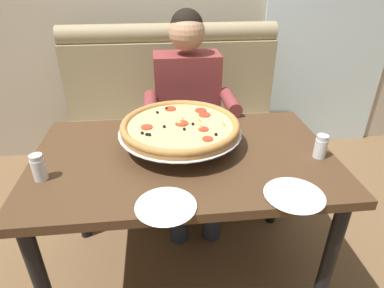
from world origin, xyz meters
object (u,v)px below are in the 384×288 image
at_px(patio_chair, 272,68).
at_px(shaker_parmesan, 39,169).
at_px(plate_near_right, 294,194).
at_px(pizza, 180,126).
at_px(booth_bench, 174,134).
at_px(diner_main, 189,108).
at_px(dining_table, 184,171).
at_px(plate_near_left, 166,205).
at_px(shaker_oregano, 320,148).

bearing_deg(patio_chair, shaker_parmesan, -127.79).
bearing_deg(plate_near_right, pizza, 132.27).
xyz_separation_m(booth_bench, diner_main, (0.08, -0.27, 0.31)).
bearing_deg(patio_chair, diner_main, -125.48).
bearing_deg(patio_chair, dining_table, -118.49).
bearing_deg(dining_table, plate_near_left, -104.89).
bearing_deg(plate_near_left, dining_table, 75.11).
distance_m(plate_near_right, patio_chair, 2.50).
bearing_deg(patio_chair, plate_near_right, -107.11).
xyz_separation_m(pizza, shaker_parmesan, (-0.57, -0.21, -0.05)).
height_order(booth_bench, shaker_parmesan, booth_bench).
height_order(plate_near_left, plate_near_right, same).
relative_size(plate_near_left, patio_chair, 0.25).
bearing_deg(plate_near_right, diner_main, 107.14).
height_order(booth_bench, shaker_oregano, booth_bench).
height_order(diner_main, patio_chair, diner_main).
distance_m(pizza, plate_near_right, 0.57).
distance_m(diner_main, plate_near_right, 0.99).
bearing_deg(shaker_parmesan, shaker_oregano, 2.00).
bearing_deg(pizza, booth_bench, 89.50).
relative_size(shaker_parmesan, plate_near_right, 0.49).
distance_m(plate_near_left, patio_chair, 2.69).
relative_size(shaker_parmesan, plate_near_left, 0.50).
xyz_separation_m(pizza, plate_near_left, (-0.09, -0.43, -0.09)).
distance_m(diner_main, shaker_parmesan, 0.99).
bearing_deg(plate_near_left, shaker_parmesan, 155.08).
distance_m(diner_main, patio_chair, 1.77).
bearing_deg(diner_main, plate_near_left, -100.50).
relative_size(diner_main, plate_near_right, 5.75).
height_order(dining_table, plate_near_right, plate_near_right).
distance_m(dining_table, plate_near_right, 0.52).
bearing_deg(shaker_parmesan, diner_main, 48.05).
relative_size(shaker_oregano, patio_chair, 0.12).
relative_size(pizza, shaker_parmesan, 5.11).
height_order(booth_bench, plate_near_left, booth_bench).
xyz_separation_m(dining_table, diner_main, (0.08, 0.60, 0.05)).
bearing_deg(dining_table, plate_near_right, -42.11).
height_order(booth_bench, pizza, booth_bench).
height_order(pizza, plate_near_right, pizza).
distance_m(dining_table, shaker_oregano, 0.61).
bearing_deg(shaker_parmesan, patio_chair, 52.21).
height_order(pizza, plate_near_left, pizza).
bearing_deg(plate_near_right, shaker_parmesan, 167.36).
relative_size(booth_bench, diner_main, 1.20).
height_order(pizza, patio_chair, pizza).
xyz_separation_m(diner_main, shaker_parmesan, (-0.66, -0.73, 0.09)).
distance_m(pizza, patio_chair, 2.28).
bearing_deg(dining_table, shaker_oregano, -8.30).
relative_size(pizza, shaker_oregano, 5.30).
relative_size(dining_table, shaker_parmesan, 12.15).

